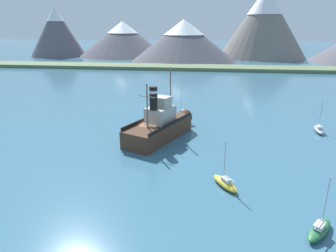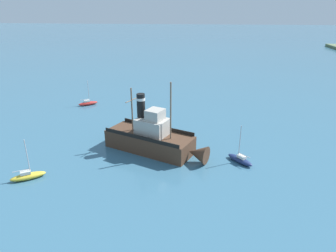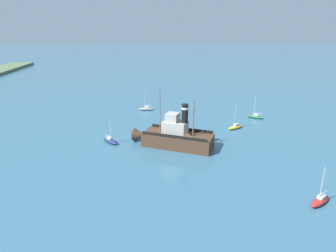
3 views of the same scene
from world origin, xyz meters
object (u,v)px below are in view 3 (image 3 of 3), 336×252
(sailboat_green, at_px, (255,116))
(sailboat_navy, at_px, (110,141))
(sailboat_red, at_px, (320,200))
(sailboat_grey, at_px, (146,109))
(sailboat_yellow, at_px, (235,127))
(old_tugboat, at_px, (174,137))

(sailboat_green, xyz_separation_m, sailboat_navy, (-13.43, 31.07, 0.00))
(sailboat_navy, bearing_deg, sailboat_red, -127.32)
(sailboat_grey, distance_m, sailboat_yellow, 23.83)
(sailboat_navy, bearing_deg, sailboat_yellow, -75.28)
(old_tugboat, height_order, sailboat_navy, old_tugboat)
(sailboat_navy, distance_m, sailboat_red, 34.43)
(sailboat_grey, relative_size, sailboat_green, 1.00)
(old_tugboat, bearing_deg, sailboat_navy, 79.23)
(sailboat_green, bearing_deg, old_tugboat, 128.44)
(old_tugboat, xyz_separation_m, sailboat_green, (15.60, -19.66, -1.40))
(old_tugboat, relative_size, sailboat_yellow, 2.97)
(sailboat_green, bearing_deg, sailboat_navy, 113.38)
(sailboat_navy, height_order, sailboat_yellow, same)
(sailboat_navy, distance_m, sailboat_yellow, 25.45)
(old_tugboat, height_order, sailboat_green, old_tugboat)
(sailboat_grey, height_order, sailboat_yellow, same)
(sailboat_green, height_order, sailboat_yellow, same)
(old_tugboat, bearing_deg, sailboat_grey, 12.60)
(sailboat_green, relative_size, sailboat_yellow, 1.00)
(old_tugboat, distance_m, sailboat_grey, 24.29)
(sailboat_yellow, bearing_deg, sailboat_grey, 50.91)
(sailboat_green, distance_m, sailboat_red, 34.51)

